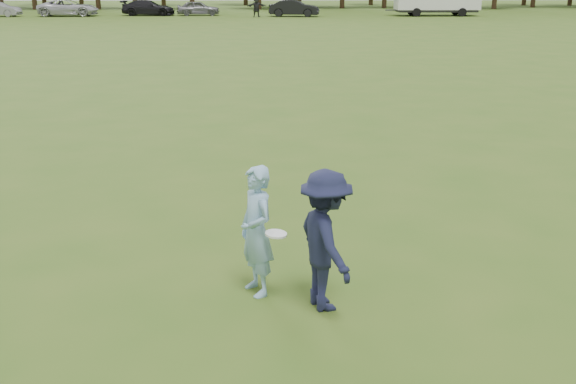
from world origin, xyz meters
name	(u,v)px	position (x,y,z in m)	size (l,w,h in m)	color
ground	(310,292)	(0.00, 0.00, 0.00)	(200.00, 200.00, 0.00)	#355618
thrower	(256,231)	(-0.69, 0.03, 0.84)	(0.62, 0.40, 1.69)	#87B2D1
defender	(326,241)	(0.15, -0.38, 0.88)	(1.13, 0.65, 1.75)	#181B36
player_far_d	(256,7)	(-1.66, 57.99, 0.96)	(1.79, 0.57, 1.93)	black
car_c	(68,8)	(-19.83, 59.88, 0.79)	(2.61, 5.67, 1.57)	#B9B9BE
car_d	(148,8)	(-12.29, 60.64, 0.74)	(2.07, 5.10, 1.48)	black
car_e	(198,8)	(-7.42, 60.70, 0.71)	(1.67, 4.15, 1.41)	slate
car_f	(294,8)	(1.94, 58.74, 0.79)	(1.66, 4.77, 1.57)	black
disc_in_play	(276,234)	(-0.44, -0.23, 0.90)	(0.32, 0.32, 0.05)	white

